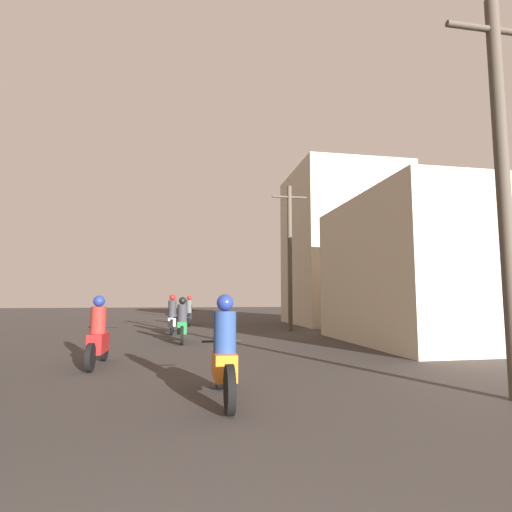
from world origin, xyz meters
name	(u,v)px	position (x,y,z in m)	size (l,w,h in m)	color
motorcycle_orange	(224,357)	(1.02, 5.24, 0.61)	(0.60, 2.06, 1.50)	black
motorcycle_red	(98,338)	(-1.35, 8.57, 0.60)	(0.60, 1.99, 1.50)	black
motorcycle_green	(182,324)	(0.40, 12.81, 0.60)	(0.60, 1.93, 1.47)	black
motorcycle_silver	(172,318)	(-0.02, 16.12, 0.63)	(0.60, 2.10, 1.57)	black
motorcycle_black	(189,313)	(0.72, 20.79, 0.63)	(0.60, 2.09, 1.56)	black
building_right_near	(434,271)	(8.52, 11.24, 2.33)	(5.53, 6.60, 4.66)	beige
building_right_far	(343,247)	(9.21, 20.43, 4.26)	(5.74, 6.09, 8.51)	beige
utility_pole_near	(503,180)	(5.12, 4.52, 3.22)	(1.60, 0.20, 6.12)	#4C4238
utility_pole_far	(290,254)	(5.05, 16.51, 3.39)	(1.60, 0.20, 6.47)	#4C4238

